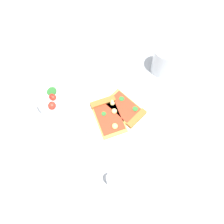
% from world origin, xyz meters
% --- Properties ---
extents(ground_plane, '(2.40, 2.40, 0.00)m').
position_xyz_m(ground_plane, '(0.00, 0.00, 0.00)').
color(ground_plane, '#B2B7BC').
rests_on(ground_plane, ground).
extents(plate, '(0.23, 0.23, 0.01)m').
position_xyz_m(plate, '(-0.03, -0.05, 0.01)').
color(plate, silver).
rests_on(plate, ground_plane).
extents(pizza_slice_near, '(0.13, 0.08, 0.02)m').
position_xyz_m(pizza_slice_near, '(-0.04, -0.08, 0.02)').
color(pizza_slice_near, gold).
rests_on(pizza_slice_near, plate).
extents(pizza_slice_far, '(0.15, 0.13, 0.03)m').
position_xyz_m(pizza_slice_far, '(-0.01, -0.02, 0.02)').
color(pizza_slice_far, gold).
rests_on(pizza_slice_far, plate).
extents(salad_bowl, '(0.11, 0.11, 0.08)m').
position_xyz_m(salad_bowl, '(0.14, 0.08, 0.03)').
color(salad_bowl, white).
rests_on(salad_bowl, ground_plane).
extents(soda_glass, '(0.07, 0.07, 0.12)m').
position_xyz_m(soda_glass, '(0.00, -0.28, 0.05)').
color(soda_glass, silver).
rests_on(soda_glass, ground_plane).
extents(pepper_shaker, '(0.03, 0.03, 0.07)m').
position_xyz_m(pepper_shaker, '(-0.17, 0.11, 0.04)').
color(pepper_shaker, silver).
rests_on(pepper_shaker, ground_plane).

